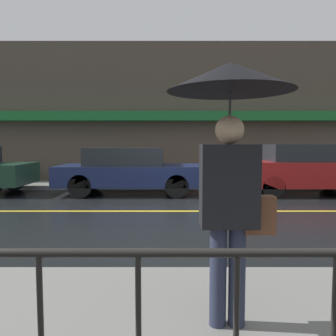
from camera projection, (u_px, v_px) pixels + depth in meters
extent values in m
plane|color=black|center=(179.00, 211.00, 7.57)|extent=(80.00, 80.00, 0.00)
cube|color=slate|center=(175.00, 184.00, 12.12)|extent=(28.00, 1.74, 0.11)
cube|color=gold|center=(179.00, 211.00, 7.57)|extent=(25.20, 0.12, 0.01)
cube|color=#4C4238|center=(174.00, 113.00, 12.93)|extent=(28.00, 0.30, 5.50)
cube|color=#196B2D|center=(174.00, 116.00, 12.52)|extent=(16.80, 0.55, 0.35)
cylinder|color=black|center=(237.00, 253.00, 1.27)|extent=(12.00, 0.04, 0.04)
cylinder|color=#23283D|center=(217.00, 276.00, 2.61)|extent=(0.13, 0.13, 0.81)
cylinder|color=#23283D|center=(236.00, 276.00, 2.61)|extent=(0.13, 0.13, 0.81)
cube|color=black|center=(228.00, 185.00, 2.56)|extent=(0.44, 0.26, 0.64)
sphere|color=tan|center=(229.00, 130.00, 2.53)|extent=(0.22, 0.22, 0.22)
cylinder|color=#262628|center=(229.00, 139.00, 2.53)|extent=(0.02, 0.02, 0.72)
cone|color=black|center=(230.00, 77.00, 2.50)|extent=(0.98, 0.98, 0.22)
cube|color=brown|center=(258.00, 215.00, 2.58)|extent=(0.24, 0.12, 0.30)
cylinder|color=black|center=(13.00, 180.00, 10.94)|extent=(0.71, 0.22, 0.71)
cube|color=#19234C|center=(131.00, 175.00, 10.14)|extent=(4.47, 1.81, 0.61)
cube|color=#1E2328|center=(125.00, 156.00, 10.09)|extent=(2.32, 1.67, 0.54)
cylinder|color=black|center=(175.00, 180.00, 10.95)|extent=(0.68, 0.22, 0.68)
cylinder|color=black|center=(176.00, 186.00, 9.37)|extent=(0.68, 0.22, 0.68)
cylinder|color=black|center=(92.00, 180.00, 10.95)|extent=(0.68, 0.22, 0.68)
cylinder|color=black|center=(79.00, 186.00, 9.36)|extent=(0.68, 0.22, 0.68)
cube|color=maroon|center=(303.00, 173.00, 10.14)|extent=(3.96, 1.93, 0.75)
cube|color=#1E2328|center=(299.00, 153.00, 10.10)|extent=(2.06, 1.77, 0.51)
cylinder|color=black|center=(329.00, 180.00, 11.02)|extent=(0.65, 0.22, 0.65)
cylinder|color=black|center=(256.00, 180.00, 11.02)|extent=(0.65, 0.22, 0.65)
cylinder|color=black|center=(272.00, 187.00, 9.32)|extent=(0.65, 0.22, 0.65)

